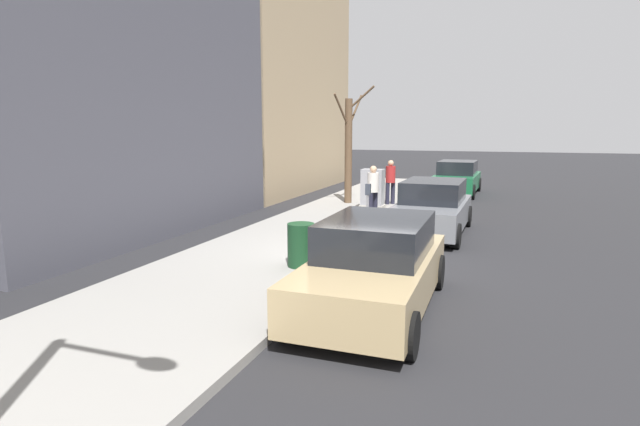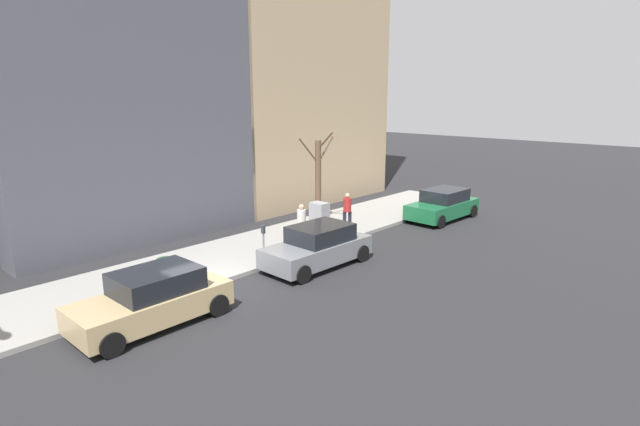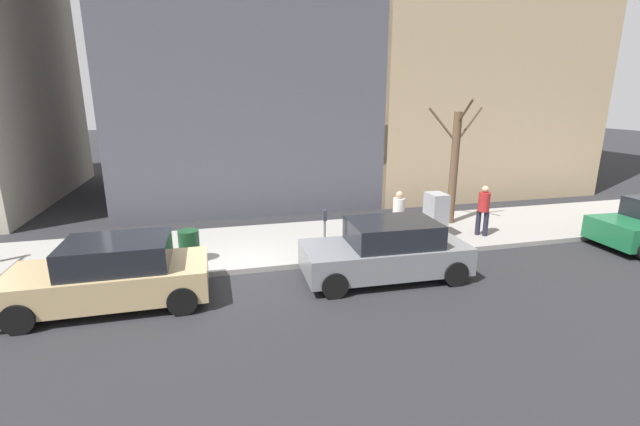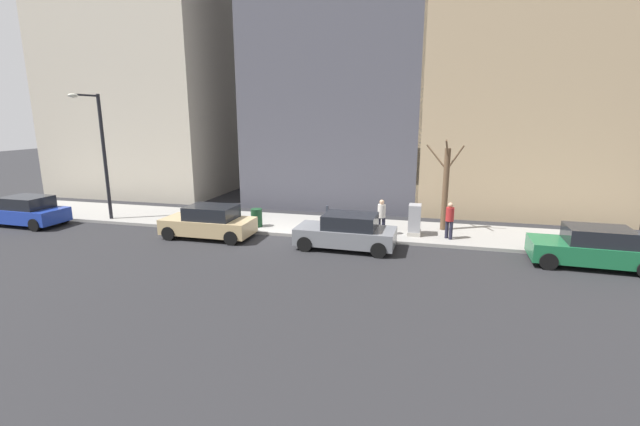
{
  "view_description": "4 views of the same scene",
  "coord_description": "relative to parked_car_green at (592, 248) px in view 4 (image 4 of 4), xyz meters",
  "views": [
    {
      "loc": [
        -2.89,
        10.49,
        2.96
      ],
      "look_at": [
        0.95,
        -0.09,
        1.06
      ],
      "focal_mm": 28.0,
      "sensor_mm": 36.0,
      "label": 1
    },
    {
      "loc": [
        -12.88,
        8.99,
        6.15
      ],
      "look_at": [
        -0.21,
        -4.88,
        1.65
      ],
      "focal_mm": 28.0,
      "sensor_mm": 36.0,
      "label": 2
    },
    {
      "loc": [
        -10.73,
        0.46,
        4.52
      ],
      "look_at": [
        1.13,
        -2.57,
        1.23
      ],
      "focal_mm": 24.0,
      "sensor_mm": 36.0,
      "label": 3
    },
    {
      "loc": [
        -18.41,
        -7.0,
        5.55
      ],
      "look_at": [
        0.56,
        -2.16,
        1.1
      ],
      "focal_mm": 24.0,
      "sensor_mm": 36.0,
      "label": 4
    }
  ],
  "objects": [
    {
      "name": "parking_meter",
      "position": [
        1.47,
        10.58,
        0.24
      ],
      "size": [
        0.14,
        0.1,
        1.35
      ],
      "color": "slate",
      "rests_on": "sidewalk"
    },
    {
      "name": "sidewalk",
      "position": [
        3.02,
        13.12,
        -0.66
      ],
      "size": [
        4.0,
        36.0,
        0.15
      ],
      "primitive_type": "cube",
      "color": "gray",
      "rests_on": "ground"
    },
    {
      "name": "streetlamp",
      "position": [
        1.3,
        22.59,
        3.28
      ],
      "size": [
        1.97,
        0.32,
        6.5
      ],
      "color": "black",
      "rests_on": "sidewalk"
    },
    {
      "name": "parked_car_blue",
      "position": [
        -0.23,
        26.24,
        0.0
      ],
      "size": [
        2.02,
        4.25,
        1.52
      ],
      "rotation": [
        0.0,
        0.0,
        -0.03
      ],
      "color": "#1E389E",
      "rests_on": "ground"
    },
    {
      "name": "pedestrian_near_meter",
      "position": [
        2.02,
        5.08,
        0.35
      ],
      "size": [
        0.36,
        0.36,
        1.66
      ],
      "rotation": [
        0.0,
        0.0,
        3.91
      ],
      "color": "#1E1E2D",
      "rests_on": "sidewalk"
    },
    {
      "name": "ground_plane",
      "position": [
        1.02,
        13.12,
        -0.74
      ],
      "size": [
        120.0,
        120.0,
        0.0
      ],
      "primitive_type": "plane",
      "color": "#232326"
    },
    {
      "name": "office_tower_right",
      "position": [
        12.43,
        26.39,
        11.08
      ],
      "size": [
        11.82,
        11.82,
        23.62
      ],
      "primitive_type": "cube",
      "color": "#BCB29E",
      "rests_on": "ground"
    },
    {
      "name": "parked_car_grey",
      "position": [
        -0.1,
        9.35,
        0.0
      ],
      "size": [
        2.02,
        4.25,
        1.52
      ],
      "rotation": [
        0.0,
        0.0,
        -0.03
      ],
      "color": "slate",
      "rests_on": "ground"
    },
    {
      "name": "parked_car_green",
      "position": [
        0.0,
        0.0,
        0.0
      ],
      "size": [
        2.06,
        4.26,
        1.52
      ],
      "rotation": [
        0.0,
        0.0,
        -0.04
      ],
      "color": "#196038",
      "rests_on": "ground"
    },
    {
      "name": "parked_car_tan",
      "position": [
        -0.01,
        15.87,
        0.0
      ],
      "size": [
        1.93,
        4.21,
        1.52
      ],
      "rotation": [
        0.0,
        0.0,
        0.0
      ],
      "color": "tan",
      "rests_on": "ground"
    },
    {
      "name": "utility_box",
      "position": [
        2.32,
        6.62,
        0.11
      ],
      "size": [
        0.83,
        0.61,
        1.43
      ],
      "color": "#A8A399",
      "rests_on": "sidewalk"
    },
    {
      "name": "bare_tree",
      "position": [
        3.61,
        5.29,
        1.52
      ],
      "size": [
        1.31,
        1.72,
        4.39
      ],
      "color": "brown",
      "rests_on": "sidewalk"
    },
    {
      "name": "trash_bin",
      "position": [
        1.92,
        14.31,
        -0.14
      ],
      "size": [
        0.56,
        0.56,
        0.9
      ],
      "primitive_type": "cylinder",
      "color": "#14381E",
      "rests_on": "sidewalk"
    },
    {
      "name": "pedestrian_midblock",
      "position": [
        1.94,
        8.11,
        0.35
      ],
      "size": [
        0.36,
        0.38,
        1.66
      ],
      "rotation": [
        0.0,
        0.0,
        1.15
      ],
      "color": "#1E1E2D",
      "rests_on": "sidewalk"
    }
  ]
}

